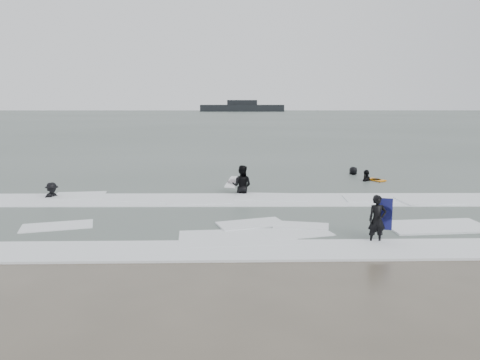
{
  "coord_description": "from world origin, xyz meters",
  "views": [
    {
      "loc": [
        -0.11,
        -13.38,
        4.3
      ],
      "look_at": [
        0.0,
        5.0,
        1.1
      ],
      "focal_mm": 35.0,
      "sensor_mm": 36.0,
      "label": 1
    }
  ],
  "objects_px": {
    "surfer_wading": "(242,195)",
    "vessel_horizon": "(242,107)",
    "surfer_breaker": "(52,199)",
    "surfer_right_near": "(366,182)",
    "surfer_centre": "(376,243)",
    "surfer_right_far": "(353,176)"
  },
  "relations": [
    {
      "from": "surfer_wading",
      "to": "vessel_horizon",
      "type": "relative_size",
      "value": 0.07
    },
    {
      "from": "surfer_breaker",
      "to": "surfer_right_far",
      "type": "xyz_separation_m",
      "value": [
        14.66,
        6.17,
        0.0
      ]
    },
    {
      "from": "surfer_wading",
      "to": "surfer_right_far",
      "type": "distance_m",
      "value": 8.36
    },
    {
      "from": "surfer_centre",
      "to": "surfer_right_near",
      "type": "bearing_deg",
      "value": 71.31
    },
    {
      "from": "surfer_centre",
      "to": "surfer_right_near",
      "type": "relative_size",
      "value": 0.84
    },
    {
      "from": "surfer_wading",
      "to": "vessel_horizon",
      "type": "xyz_separation_m",
      "value": [
        1.48,
        139.06,
        1.42
      ]
    },
    {
      "from": "surfer_centre",
      "to": "surfer_breaker",
      "type": "bearing_deg",
      "value": 147.4
    },
    {
      "from": "surfer_centre",
      "to": "surfer_breaker",
      "type": "height_order",
      "value": "surfer_breaker"
    },
    {
      "from": "surfer_wading",
      "to": "vessel_horizon",
      "type": "distance_m",
      "value": 139.08
    },
    {
      "from": "surfer_right_far",
      "to": "vessel_horizon",
      "type": "distance_m",
      "value": 133.75
    },
    {
      "from": "surfer_right_near",
      "to": "surfer_right_far",
      "type": "height_order",
      "value": "surfer_right_near"
    },
    {
      "from": "surfer_right_near",
      "to": "vessel_horizon",
      "type": "relative_size",
      "value": 0.06
    },
    {
      "from": "surfer_breaker",
      "to": "vessel_horizon",
      "type": "distance_m",
      "value": 140.17
    },
    {
      "from": "surfer_centre",
      "to": "surfer_wading",
      "type": "xyz_separation_m",
      "value": [
        -3.98,
        7.2,
        0.0
      ]
    },
    {
      "from": "surfer_wading",
      "to": "surfer_right_near",
      "type": "relative_size",
      "value": 1.07
    },
    {
      "from": "surfer_centre",
      "to": "surfer_wading",
      "type": "height_order",
      "value": "surfer_wading"
    },
    {
      "from": "surfer_right_near",
      "to": "vessel_horizon",
      "type": "xyz_separation_m",
      "value": [
        -5.11,
        135.65,
        1.42
      ]
    },
    {
      "from": "surfer_wading",
      "to": "surfer_breaker",
      "type": "bearing_deg",
      "value": 21.02
    },
    {
      "from": "surfer_wading",
      "to": "vessel_horizon",
      "type": "bearing_deg",
      "value": -74.87
    },
    {
      "from": "surfer_breaker",
      "to": "surfer_right_near",
      "type": "relative_size",
      "value": 0.88
    },
    {
      "from": "surfer_breaker",
      "to": "surfer_right_far",
      "type": "bearing_deg",
      "value": -24.66
    },
    {
      "from": "surfer_wading",
      "to": "surfer_breaker",
      "type": "height_order",
      "value": "surfer_wading"
    }
  ]
}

